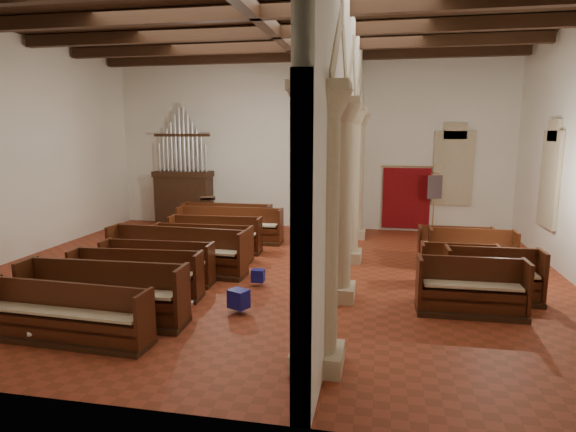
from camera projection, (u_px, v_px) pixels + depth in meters
The scene contains 32 objects.
floor at pixel (269, 273), 11.76m from camera, with size 14.00×14.00×0.00m, color maroon.
ceiling at pixel (267, 14), 10.73m from camera, with size 14.00×14.00×0.00m, color #321E10.
wall_back at pixel (307, 144), 17.05m from camera, with size 14.00×0.02×6.00m, color white.
wall_front at pixel (145, 169), 5.44m from camera, with size 14.00×0.02×6.00m, color white.
wall_left at pixel (7, 148), 12.56m from camera, with size 0.02×12.00×6.00m, color white.
ceiling_beams at pixel (267, 23), 10.76m from camera, with size 13.80×11.80×0.30m, color #331D10, non-canonical shape.
arcade at pixel (345, 125), 10.81m from camera, with size 0.90×11.90×6.00m.
window_right_b at pixel (551, 179), 12.48m from camera, with size 0.03×1.00×2.20m, color #367B58.
window_back at pixel (453, 168), 16.22m from camera, with size 1.00×0.03×2.20m, color #367B58.
pipe_organ at pixel (184, 188), 17.69m from camera, with size 2.10×0.85×4.40m.
lectern at pixel (208, 216), 16.80m from camera, with size 0.61×0.65×1.25m.
dossal_curtain at pixel (406, 198), 16.62m from camera, with size 1.80×0.07×2.17m.
processional_banner at pixel (433, 213), 15.82m from camera, with size 0.48×0.61×2.19m.
hymnal_box_a at pixel (120, 318), 8.20m from camera, with size 0.36×0.29×0.36m, color navy.
hymnal_box_b at pixel (239, 299), 9.16m from camera, with size 0.35×0.29×0.35m, color #163197.
hymnal_box_c at pixel (258, 276), 10.76m from camera, with size 0.28×0.23×0.28m, color navy.
tube_heater_a at pixel (59, 333), 7.88m from camera, with size 0.10×0.10×0.99m, color silver.
tube_heater_b at pixel (169, 305), 9.18m from camera, with size 0.09×0.09×0.92m, color white.
nave_pew_0 at pixel (65, 323), 7.90m from camera, with size 3.02×0.78×0.96m.
nave_pew_1 at pixel (103, 303), 8.66m from camera, with size 3.09×0.84×1.11m.
nave_pew_2 at pixel (136, 282), 10.04m from camera, with size 2.81×0.85×0.99m.
nave_pew_3 at pixel (158, 269), 10.97m from camera, with size 2.61×0.73×0.96m.
nave_pew_4 at pixel (177, 259), 11.72m from camera, with size 3.52×0.92×1.12m.
nave_pew_5 at pixel (202, 249), 12.92m from camera, with size 2.73×0.68×0.96m.
nave_pew_6 at pixel (215, 240), 13.81m from camera, with size 2.68×0.81×1.03m.
nave_pew_7 at pixel (230, 231), 15.06m from camera, with size 3.33×0.78×1.09m.
nave_pew_8 at pixel (227, 225), 16.02m from camera, with size 3.02×0.73×1.06m.
aisle_pew_0 at pixel (471, 296), 9.08m from camera, with size 1.99×0.75×1.07m.
aisle_pew_1 at pixel (492, 283), 9.80m from camera, with size 1.91×0.76×1.08m.
aisle_pew_2 at pixel (459, 272), 10.74m from camera, with size 1.69×0.64×0.95m.
aisle_pew_3 at pixel (471, 257), 11.91m from camera, with size 2.07×0.72×1.04m.
aisle_pew_4 at pixel (455, 252), 12.56m from camera, with size 1.90×0.68×0.97m.
Camera 1 is at (2.64, -11.04, 3.41)m, focal length 30.00 mm.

